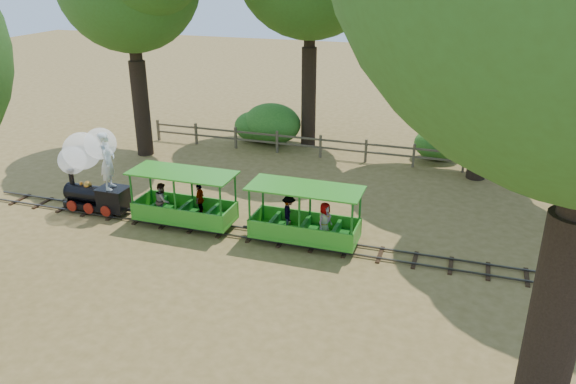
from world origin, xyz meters
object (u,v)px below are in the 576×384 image
(carriage_rear, at_px, (304,221))
(fence, at_px, (343,147))
(locomotive, at_px, (90,164))
(carriage_front, at_px, (182,205))

(carriage_rear, distance_m, fence, 8.02)
(carriage_rear, bearing_deg, locomotive, 179.64)
(locomotive, bearing_deg, carriage_front, -1.61)
(fence, bearing_deg, carriage_rear, -85.18)
(locomotive, distance_m, carriage_front, 3.55)
(carriage_front, xyz_separation_m, carriage_rear, (4.06, 0.05, 0.00))
(carriage_front, height_order, carriage_rear, same)
(carriage_rear, xyz_separation_m, fence, (-0.67, 7.98, -0.17))
(locomotive, relative_size, carriage_rear, 0.90)
(carriage_front, relative_size, carriage_rear, 1.00)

